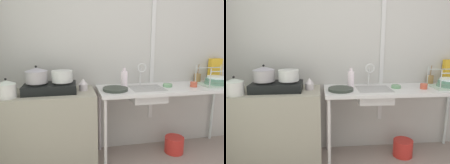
# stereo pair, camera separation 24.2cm
# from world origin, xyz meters

# --- Properties ---
(wall_back) EXTENTS (4.45, 0.10, 2.58)m
(wall_back) POSITION_xyz_m (0.00, 1.74, 1.29)
(wall_back) COLOR #B2B1AC
(wall_back) RESTS_ON ground
(wall_metal_strip) EXTENTS (0.05, 0.01, 2.07)m
(wall_metal_strip) POSITION_xyz_m (0.11, 1.68, 1.42)
(wall_metal_strip) COLOR silver
(counter_concrete) EXTENTS (1.06, 0.55, 0.87)m
(counter_concrete) POSITION_xyz_m (-1.21, 1.42, 0.44)
(counter_concrete) COLOR gray
(counter_concrete) RESTS_ON ground
(counter_sink) EXTENTS (1.71, 0.55, 0.87)m
(counter_sink) POSITION_xyz_m (0.22, 1.42, 0.81)
(counter_sink) COLOR silver
(counter_sink) RESTS_ON ground
(stove) EXTENTS (0.55, 0.33, 0.11)m
(stove) POSITION_xyz_m (-1.16, 1.42, 0.92)
(stove) COLOR black
(stove) RESTS_ON counter_concrete
(pot_on_left_burner) EXTENTS (0.23, 0.23, 0.19)m
(pot_on_left_burner) POSITION_xyz_m (-1.29, 1.42, 1.07)
(pot_on_left_burner) COLOR #9F9B9D
(pot_on_left_burner) RESTS_ON stove
(pot_on_right_burner) EXTENTS (0.22, 0.22, 0.12)m
(pot_on_right_burner) POSITION_xyz_m (-1.03, 1.42, 1.05)
(pot_on_right_burner) COLOR silver
(pot_on_right_burner) RESTS_ON stove
(pot_beside_stove) EXTENTS (0.19, 0.19, 0.20)m
(pot_beside_stove) POSITION_xyz_m (-1.56, 1.28, 0.96)
(pot_beside_stove) COLOR silver
(pot_beside_stove) RESTS_ON counter_concrete
(percolator) EXTENTS (0.10, 0.10, 0.13)m
(percolator) POSITION_xyz_m (-0.80, 1.44, 0.94)
(percolator) COLOR beige
(percolator) RESTS_ON counter_concrete
(sink_basin) EXTENTS (0.39, 0.34, 0.15)m
(sink_basin) POSITION_xyz_m (-0.06, 1.41, 0.80)
(sink_basin) COLOR silver
(sink_basin) RESTS_ON counter_sink
(faucet) EXTENTS (0.12, 0.07, 0.28)m
(faucet) POSITION_xyz_m (-0.07, 1.57, 1.06)
(faucet) COLOR silver
(faucet) RESTS_ON counter_sink
(frying_pan) EXTENTS (0.28, 0.28, 0.03)m
(frying_pan) POSITION_xyz_m (-0.45, 1.37, 0.89)
(frying_pan) COLOR #313830
(frying_pan) RESTS_ON counter_sink
(dish_rack) EXTENTS (0.38, 0.31, 0.23)m
(dish_rack) POSITION_xyz_m (0.84, 1.40, 0.92)
(dish_rack) COLOR #B3B9B6
(dish_rack) RESTS_ON counter_sink
(cup_by_rack) EXTENTS (0.08, 0.08, 0.06)m
(cup_by_rack) POSITION_xyz_m (0.52, 1.36, 0.90)
(cup_by_rack) COLOR #C4523A
(cup_by_rack) RESTS_ON counter_sink
(small_bowl_on_drainboard) EXTENTS (0.11, 0.11, 0.04)m
(small_bowl_on_drainboard) POSITION_xyz_m (0.22, 1.43, 0.89)
(small_bowl_on_drainboard) COLOR #6A9B6F
(small_bowl_on_drainboard) RESTS_ON counter_sink
(bottle_by_sink) EXTENTS (0.08, 0.08, 0.24)m
(bottle_by_sink) POSITION_xyz_m (-0.32, 1.47, 0.98)
(bottle_by_sink) COLOR white
(bottle_by_sink) RESTS_ON counter_sink
(cereal_box) EXTENTS (0.17, 0.08, 0.31)m
(cereal_box) POSITION_xyz_m (1.00, 1.64, 1.03)
(cereal_box) COLOR gold
(cereal_box) RESTS_ON counter_sink
(utensil_jar) EXTENTS (0.08, 0.08, 0.24)m
(utensil_jar) POSITION_xyz_m (0.74, 1.63, 0.93)
(utensil_jar) COLOR #9E7743
(utensil_jar) RESTS_ON counter_sink
(bucket_on_floor) EXTENTS (0.24, 0.24, 0.21)m
(bucket_on_floor) POSITION_xyz_m (0.34, 1.40, 0.10)
(bucket_on_floor) COLOR red
(bucket_on_floor) RESTS_ON ground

